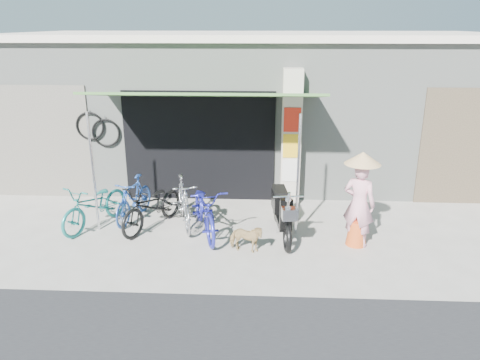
{
  "coord_description": "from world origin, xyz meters",
  "views": [
    {
      "loc": [
        0.23,
        -7.6,
        3.91
      ],
      "look_at": [
        -0.2,
        1.0,
        1.0
      ],
      "focal_mm": 35.0,
      "sensor_mm": 36.0,
      "label": 1
    }
  ],
  "objects_px": {
    "bike_navy": "(205,209)",
    "street_dog": "(246,238)",
    "bike_silver": "(183,202)",
    "bike_black": "(153,206)",
    "bike_blue": "(134,199)",
    "bike_teal": "(95,205)",
    "moped": "(282,211)",
    "nun": "(359,200)"
  },
  "relations": [
    {
      "from": "bike_navy",
      "to": "nun",
      "type": "bearing_deg",
      "value": -23.99
    },
    {
      "from": "bike_teal",
      "to": "bike_blue",
      "type": "height_order",
      "value": "bike_teal"
    },
    {
      "from": "bike_silver",
      "to": "street_dog",
      "type": "relative_size",
      "value": 2.63
    },
    {
      "from": "street_dog",
      "to": "moped",
      "type": "distance_m",
      "value": 1.03
    },
    {
      "from": "bike_blue",
      "to": "bike_navy",
      "type": "relative_size",
      "value": 0.78
    },
    {
      "from": "bike_navy",
      "to": "bike_black",
      "type": "bearing_deg",
      "value": 151.85
    },
    {
      "from": "bike_teal",
      "to": "bike_blue",
      "type": "xyz_separation_m",
      "value": [
        0.67,
        0.39,
        -0.01
      ]
    },
    {
      "from": "bike_teal",
      "to": "nun",
      "type": "bearing_deg",
      "value": 17.43
    },
    {
      "from": "bike_blue",
      "to": "street_dog",
      "type": "relative_size",
      "value": 2.39
    },
    {
      "from": "bike_navy",
      "to": "moped",
      "type": "distance_m",
      "value": 1.47
    },
    {
      "from": "bike_black",
      "to": "moped",
      "type": "height_order",
      "value": "moped"
    },
    {
      "from": "bike_blue",
      "to": "nun",
      "type": "relative_size",
      "value": 0.85
    },
    {
      "from": "nun",
      "to": "bike_black",
      "type": "bearing_deg",
      "value": 19.77
    },
    {
      "from": "bike_silver",
      "to": "street_dog",
      "type": "bearing_deg",
      "value": -57.29
    },
    {
      "from": "moped",
      "to": "nun",
      "type": "height_order",
      "value": "nun"
    },
    {
      "from": "bike_black",
      "to": "moped",
      "type": "distance_m",
      "value": 2.55
    },
    {
      "from": "bike_navy",
      "to": "moped",
      "type": "bearing_deg",
      "value": -16.79
    },
    {
      "from": "bike_teal",
      "to": "bike_navy",
      "type": "xyz_separation_m",
      "value": [
        2.22,
        -0.21,
        0.04
      ]
    },
    {
      "from": "bike_black",
      "to": "nun",
      "type": "bearing_deg",
      "value": 17.77
    },
    {
      "from": "bike_black",
      "to": "street_dog",
      "type": "relative_size",
      "value": 2.82
    },
    {
      "from": "bike_black",
      "to": "bike_navy",
      "type": "bearing_deg",
      "value": 14.76
    },
    {
      "from": "street_dog",
      "to": "moped",
      "type": "relative_size",
      "value": 0.34
    },
    {
      "from": "bike_teal",
      "to": "nun",
      "type": "height_order",
      "value": "nun"
    },
    {
      "from": "bike_black",
      "to": "bike_navy",
      "type": "height_order",
      "value": "bike_navy"
    },
    {
      "from": "bike_teal",
      "to": "moped",
      "type": "distance_m",
      "value": 3.7
    },
    {
      "from": "bike_teal",
      "to": "bike_navy",
      "type": "height_order",
      "value": "bike_navy"
    },
    {
      "from": "nun",
      "to": "bike_blue",
      "type": "bearing_deg",
      "value": 15.76
    },
    {
      "from": "street_dog",
      "to": "nun",
      "type": "xyz_separation_m",
      "value": [
        2.03,
        0.41,
        0.61
      ]
    },
    {
      "from": "bike_silver",
      "to": "nun",
      "type": "height_order",
      "value": "nun"
    },
    {
      "from": "bike_black",
      "to": "bike_navy",
      "type": "xyz_separation_m",
      "value": [
        1.07,
        -0.21,
        0.04
      ]
    },
    {
      "from": "bike_silver",
      "to": "street_dog",
      "type": "height_order",
      "value": "bike_silver"
    },
    {
      "from": "bike_blue",
      "to": "street_dog",
      "type": "distance_m",
      "value": 2.73
    },
    {
      "from": "bike_navy",
      "to": "street_dog",
      "type": "xyz_separation_m",
      "value": [
        0.82,
        -0.75,
        -0.24
      ]
    },
    {
      "from": "bike_blue",
      "to": "bike_navy",
      "type": "distance_m",
      "value": 1.66
    },
    {
      "from": "bike_black",
      "to": "nun",
      "type": "relative_size",
      "value": 1.0
    },
    {
      "from": "bike_teal",
      "to": "nun",
      "type": "xyz_separation_m",
      "value": [
        5.06,
        -0.55,
        0.41
      ]
    },
    {
      "from": "bike_black",
      "to": "nun",
      "type": "xyz_separation_m",
      "value": [
        3.91,
        -0.56,
        0.41
      ]
    },
    {
      "from": "bike_teal",
      "to": "bike_black",
      "type": "xyz_separation_m",
      "value": [
        1.15,
        0.0,
        0.0
      ]
    },
    {
      "from": "bike_blue",
      "to": "bike_silver",
      "type": "bearing_deg",
      "value": 0.07
    },
    {
      "from": "bike_blue",
      "to": "bike_navy",
      "type": "xyz_separation_m",
      "value": [
        1.55,
        -0.6,
        0.05
      ]
    },
    {
      "from": "bike_silver",
      "to": "moped",
      "type": "distance_m",
      "value": 1.98
    },
    {
      "from": "bike_blue",
      "to": "bike_navy",
      "type": "height_order",
      "value": "bike_navy"
    }
  ]
}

